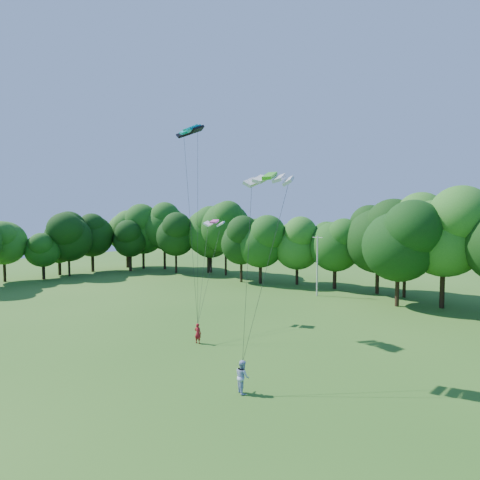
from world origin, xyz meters
The scene contains 10 objects.
ground centered at (0.00, 0.00, 0.00)m, with size 160.00×160.00×0.00m, color #275918.
utility_pole centered at (-2.10, 32.26, 3.97)m, with size 1.53×0.35×7.70m.
kite_flyer_left centered at (-0.99, 9.68, 0.81)m, with size 0.59×0.39×1.61m, color maroon.
kite_flyer_right centered at (7.00, 5.31, 0.94)m, with size 0.91×0.71×1.88m, color #A1B2E0.
kite_teal centered at (-4.52, 12.45, 17.95)m, with size 3.16×1.91×0.75m.
kite_green centered at (6.38, 8.89, 12.65)m, with size 3.32×2.14×0.63m.
kite_pink centered at (-4.85, 15.87, 9.65)m, with size 2.22×1.64×0.37m.
tree_back_west centered at (-26.85, 38.79, 7.70)m, with size 8.48×8.48×12.33m.
tree_back_center centered at (7.64, 32.67, 7.87)m, with size 8.67×8.67×12.61m.
tree_flank_west centered at (-45.39, 19.95, 5.77)m, with size 6.36×6.36×9.25m.
Camera 1 is at (19.92, -11.03, 9.95)m, focal length 28.00 mm.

